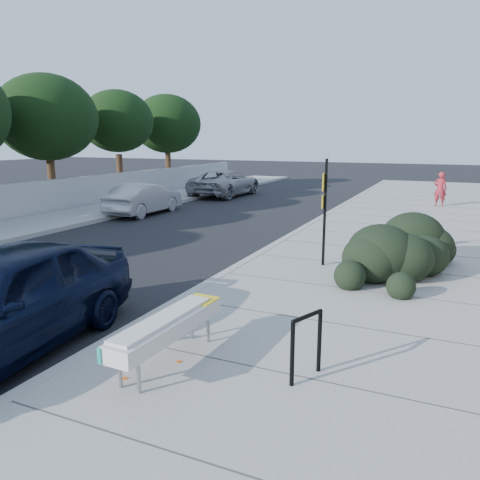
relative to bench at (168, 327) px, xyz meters
The scene contains 14 objects.
ground 2.77m from the bench, 118.33° to the left, with size 120.00×120.00×0.00m, color black.
sidewalk_far 13.07m from the bench, 145.64° to the left, with size 3.00×50.00×0.15m, color gray.
curb_near 7.50m from the bench, 99.83° to the left, with size 0.22×50.00×0.17m, color #9E9E99.
curb_far 11.86m from the bench, 141.54° to the left, with size 0.22×50.00×0.17m, color #9E9E99.
tree_far_d 18.20m from the bench, 140.47° to the left, with size 4.60×4.60×6.16m.
tree_far_e 21.68m from the bench, 130.09° to the left, with size 4.00×4.00×5.90m.
tree_far_f 25.66m from the bench, 122.81° to the left, with size 4.40×4.40×6.07m.
bench is the anchor object (origin of this frame).
bike_rack 1.91m from the bench, 11.06° to the left, with size 0.27×0.57×0.89m.
sign_post 6.12m from the bench, 83.97° to the left, with size 0.10×0.30×2.62m.
hedge 6.54m from the bench, 67.66° to the left, with size 1.90×3.81×1.43m, color black.
wagon_silver 14.60m from the bench, 126.93° to the left, with size 1.44×4.14×1.36m, color #A2A2A6.
suv_silver 21.09m from the bench, 113.93° to the left, with size 2.49×5.40×1.50m, color #999B9E.
pedestrian 18.89m from the bench, 81.03° to the left, with size 0.58×0.38×1.59m, color maroon.
Camera 1 is at (4.69, -7.48, 3.22)m, focal length 35.00 mm.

